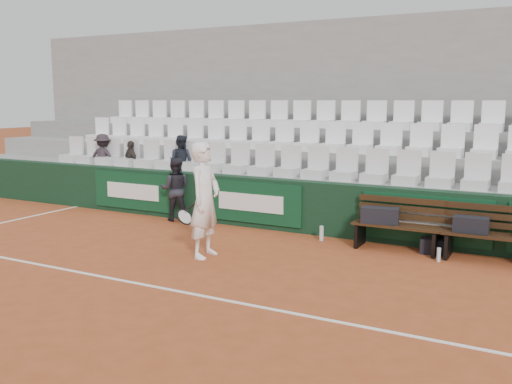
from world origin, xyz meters
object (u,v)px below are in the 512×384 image
(sports_bag_ground, at_px, (434,246))
(water_bottle_far, at_px, (439,255))
(ball_kid, at_px, (176,189))
(spectator_b, at_px, (131,144))
(tennis_player, at_px, (205,200))
(spectator_c, at_px, (181,142))
(bench_right, at_px, (491,248))
(bench_left, at_px, (397,237))
(spectator_a, at_px, (102,139))
(sports_bag_right, at_px, (471,225))
(sports_bag_left, at_px, (380,215))
(water_bottle_near, at_px, (322,233))

(sports_bag_ground, xyz_separation_m, water_bottle_far, (0.16, -0.44, -0.02))
(ball_kid, bearing_deg, spectator_b, -47.76)
(tennis_player, height_order, spectator_c, spectator_c)
(bench_right, relative_size, sports_bag_ground, 3.54)
(bench_left, height_order, sports_bag_ground, bench_left)
(bench_right, height_order, spectator_a, spectator_a)
(sports_bag_right, xyz_separation_m, sports_bag_ground, (-0.57, 0.08, -0.45))
(bench_left, relative_size, spectator_c, 1.24)
(sports_bag_right, height_order, tennis_player, tennis_player)
(bench_right, distance_m, ball_kid, 6.28)
(bench_right, bearing_deg, water_bottle_far, -154.46)
(sports_bag_left, relative_size, sports_bag_right, 1.18)
(sports_bag_right, bearing_deg, sports_bag_left, -179.46)
(sports_bag_left, height_order, tennis_player, tennis_player)
(sports_bag_right, distance_m, tennis_player, 4.27)
(bench_left, relative_size, tennis_player, 0.80)
(ball_kid, bearing_deg, sports_bag_ground, 153.84)
(bench_left, distance_m, water_bottle_near, 1.39)
(sports_bag_ground, relative_size, water_bottle_far, 1.89)
(spectator_a, distance_m, spectator_b, 0.88)
(water_bottle_near, height_order, water_bottle_far, water_bottle_near)
(spectator_a, xyz_separation_m, spectator_c, (2.32, 0.00, 0.02))
(water_bottle_near, xyz_separation_m, spectator_a, (-6.12, 0.97, 1.45))
(spectator_a, bearing_deg, spectator_c, 166.66)
(water_bottle_far, xyz_separation_m, spectator_a, (-8.26, 1.37, 1.47))
(spectator_a, bearing_deg, sports_bag_right, 159.96)
(sports_bag_left, distance_m, sports_bag_right, 1.47)
(water_bottle_far, height_order, ball_kid, ball_kid)
(water_bottle_far, bearing_deg, water_bottle_near, 169.38)
(ball_kid, bearing_deg, spectator_c, -87.00)
(water_bottle_far, distance_m, spectator_b, 7.64)
(tennis_player, relative_size, ball_kid, 1.40)
(spectator_a, bearing_deg, sports_bag_left, 158.49)
(bench_right, distance_m, spectator_a, 9.16)
(sports_bag_right, distance_m, ball_kid, 5.94)
(ball_kid, height_order, spectator_b, spectator_b)
(bench_right, relative_size, sports_bag_right, 2.80)
(bench_right, bearing_deg, water_bottle_near, 178.95)
(bench_left, bearing_deg, water_bottle_near, 178.66)
(sports_bag_ground, height_order, spectator_c, spectator_c)
(sports_bag_right, bearing_deg, ball_kid, 177.82)
(water_bottle_near, relative_size, spectator_a, 0.23)
(water_bottle_far, relative_size, spectator_b, 0.22)
(bench_left, height_order, tennis_player, tennis_player)
(sports_bag_left, bearing_deg, spectator_b, 170.71)
(spectator_a, distance_m, spectator_c, 2.32)
(sports_bag_left, distance_m, ball_kid, 4.47)
(sports_bag_left, distance_m, water_bottle_near, 1.18)
(sports_bag_left, distance_m, spectator_b, 6.48)
(sports_bag_left, bearing_deg, tennis_player, -142.10)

